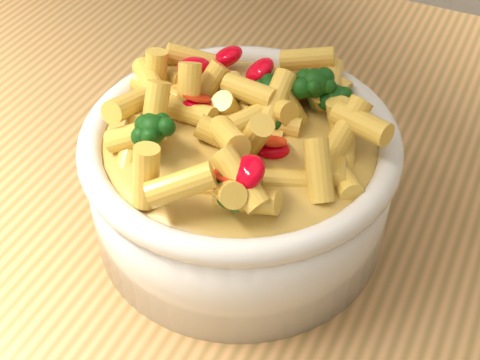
% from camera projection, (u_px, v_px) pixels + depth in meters
% --- Properties ---
extents(table, '(1.20, 0.80, 0.90)m').
position_uv_depth(table, '(317.00, 271.00, 0.68)').
color(table, tan).
rests_on(table, ground).
extents(serving_bowl, '(0.26, 0.26, 0.11)m').
position_uv_depth(serving_bowl, '(240.00, 179.00, 0.56)').
color(serving_bowl, silver).
rests_on(serving_bowl, table).
extents(pasta_salad, '(0.20, 0.20, 0.05)m').
position_uv_depth(pasta_salad, '(240.00, 114.00, 0.51)').
color(pasta_salad, '#F5D04D').
rests_on(pasta_salad, serving_bowl).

